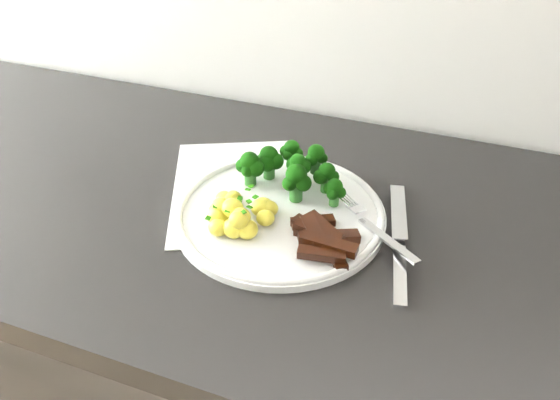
% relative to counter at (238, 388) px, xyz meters
% --- Properties ---
extents(counter, '(2.41, 0.60, 0.90)m').
position_rel_counter_xyz_m(counter, '(0.00, 0.00, 0.00)').
color(counter, black).
rests_on(counter, ground).
extents(recipe_paper, '(0.28, 0.32, 0.00)m').
position_rel_counter_xyz_m(recipe_paper, '(0.01, 0.04, 0.45)').
color(recipe_paper, white).
rests_on(recipe_paper, counter).
extents(plate, '(0.29, 0.29, 0.02)m').
position_rel_counter_xyz_m(plate, '(0.09, -0.01, 0.46)').
color(plate, white).
rests_on(plate, counter).
extents(broccoli, '(0.17, 0.10, 0.06)m').
position_rel_counter_xyz_m(broccoli, '(0.08, 0.06, 0.50)').
color(broccoli, '#255B1F').
rests_on(broccoli, plate).
extents(potatoes, '(0.10, 0.09, 0.04)m').
position_rel_counter_xyz_m(potatoes, '(0.05, -0.05, 0.48)').
color(potatoes, '#FFF050').
rests_on(potatoes, plate).
extents(beef_strips, '(0.10, 0.10, 0.03)m').
position_rel_counter_xyz_m(beef_strips, '(0.16, -0.05, 0.47)').
color(beef_strips, black).
rests_on(beef_strips, plate).
extents(fork, '(0.14, 0.12, 0.02)m').
position_rel_counter_xyz_m(fork, '(0.23, -0.01, 0.47)').
color(fork, silver).
rests_on(fork, plate).
extents(knife, '(0.06, 0.23, 0.03)m').
position_rel_counter_xyz_m(knife, '(0.26, -0.03, 0.46)').
color(knife, silver).
rests_on(knife, plate).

